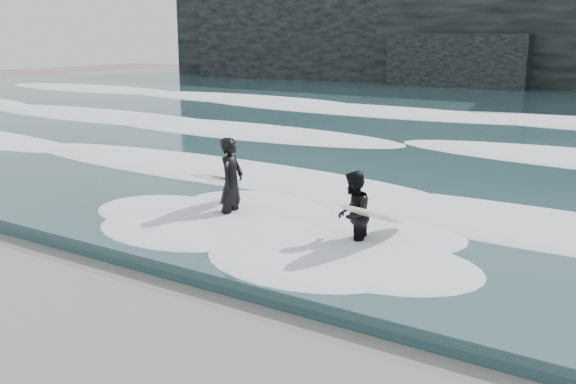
% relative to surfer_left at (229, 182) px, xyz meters
% --- Properties ---
extents(ground, '(120.00, 120.00, 0.00)m').
position_rel_surfer_left_xyz_m(ground, '(0.91, -6.00, -0.97)').
color(ground, '#7F5D56').
rests_on(ground, ground).
extents(sea, '(90.00, 52.00, 0.30)m').
position_rel_surfer_left_xyz_m(sea, '(0.91, 23.00, -0.82)').
color(sea, '#27474C').
rests_on(sea, ground).
extents(foam_near, '(60.00, 3.20, 0.20)m').
position_rel_surfer_left_xyz_m(foam_near, '(0.91, 3.00, -0.57)').
color(foam_near, white).
rests_on(foam_near, sea).
extents(foam_mid, '(60.00, 4.00, 0.24)m').
position_rel_surfer_left_xyz_m(foam_mid, '(0.91, 10.00, -0.55)').
color(foam_mid, white).
rests_on(foam_mid, sea).
extents(foam_far, '(60.00, 4.80, 0.30)m').
position_rel_surfer_left_xyz_m(foam_far, '(0.91, 19.00, -0.52)').
color(foam_far, white).
rests_on(foam_far, sea).
extents(surfer_left, '(1.14, 2.08, 1.93)m').
position_rel_surfer_left_xyz_m(surfer_left, '(0.00, 0.00, 0.00)').
color(surfer_left, black).
rests_on(surfer_left, ground).
extents(surfer_right, '(1.20, 2.26, 1.61)m').
position_rel_surfer_left_xyz_m(surfer_right, '(3.15, -0.26, -0.15)').
color(surfer_right, black).
rests_on(surfer_right, ground).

